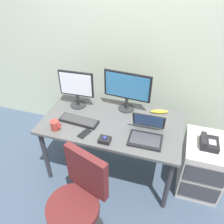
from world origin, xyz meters
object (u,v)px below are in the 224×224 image
trackball_mouse (105,140)px  banana (159,112)px  monitor_main (127,88)px  cell_phone (85,133)px  desk_phone (209,143)px  coffee_mug (55,125)px  file_cabinet (201,165)px  monitor_side (76,87)px  keyboard (79,121)px  office_chair (78,206)px  laptop (147,133)px

trackball_mouse → banana: 0.73m
monitor_main → cell_phone: bearing=-118.8°
desk_phone → coffee_mug: size_ratio=2.06×
file_cabinet → monitor_side: 1.58m
monitor_main → banana: size_ratio=2.68×
desk_phone → trackball_mouse: size_ratio=1.82×
keyboard → cell_phone: (0.13, -0.16, -0.01)m
office_chair → keyboard: bearing=111.1°
laptop → cell_phone: bearing=-167.3°
file_cabinet → banana: banana is taller
monitor_main → monitor_side: size_ratio=1.21×
file_cabinet → trackball_mouse: size_ratio=5.64×
monitor_side → trackball_mouse: monitor_side is taller
cell_phone → banana: size_ratio=0.75×
file_cabinet → coffee_mug: size_ratio=6.38×
file_cabinet → monitor_main: (-0.89, 0.20, 0.68)m
office_chair → cell_phone: (-0.15, 0.55, 0.31)m
monitor_main → laptop: (0.29, -0.39, -0.21)m
trackball_mouse → coffee_mug: bearing=177.1°
monitor_side → desk_phone: bearing=-4.8°
monitor_main → laptop: 0.53m
laptop → trackball_mouse: bearing=-154.2°
laptop → cell_phone: size_ratio=2.26×
office_chair → banana: office_chair is taller
file_cabinet → monitor_main: 1.14m
desk_phone → office_chair: size_ratio=0.21×
monitor_main → coffee_mug: monitor_main is taller
desk_phone → monitor_side: (-1.42, 0.12, 0.32)m
file_cabinet → desk_phone: size_ratio=3.10×
monitor_side → file_cabinet: bearing=-4.1°
monitor_side → laptop: (0.83, -0.30, -0.19)m
desk_phone → trackball_mouse: (-0.95, -0.35, 0.10)m
cell_phone → keyboard: bearing=147.9°
coffee_mug → cell_phone: 0.30m
file_cabinet → coffee_mug: bearing=-166.9°
monitor_side → banana: size_ratio=2.21×
coffee_mug → keyboard: bearing=45.2°
banana → file_cabinet: bearing=-22.6°
office_chair → coffee_mug: (-0.45, 0.54, 0.35)m
monitor_main → trackball_mouse: monitor_main is taller
desk_phone → trackball_mouse: 1.02m
desk_phone → monitor_main: monitor_main is taller
office_chair → keyboard: office_chair is taller
coffee_mug → laptop: bearing=9.5°
file_cabinet → cell_phone: 1.30m
monitor_main → cell_phone: (-0.29, -0.52, -0.26)m
office_chair → cell_phone: office_chair is taller
monitor_main → keyboard: size_ratio=1.22×
monitor_main → coffee_mug: bearing=-137.4°
file_cabinet → keyboard: bearing=-172.6°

